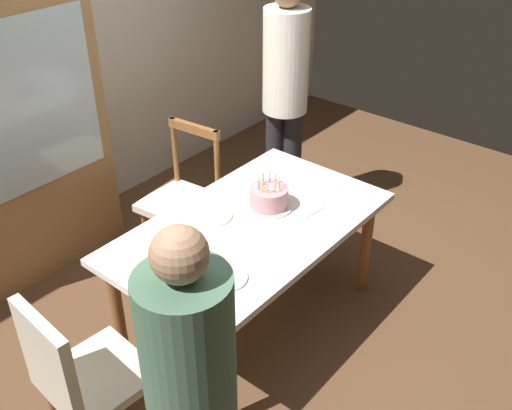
{
  "coord_description": "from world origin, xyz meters",
  "views": [
    {
      "loc": [
        -2.1,
        -1.77,
        2.62
      ],
      "look_at": [
        0.05,
        0.0,
        0.83
      ],
      "focal_mm": 42.18,
      "sensor_mm": 36.0,
      "label": 1
    }
  ],
  "objects_px": {
    "birthday_cake": "(269,198)",
    "person_guest": "(285,89)",
    "chair_upholstered": "(78,376)",
    "person_celebrant": "(191,395)",
    "plate_far_side": "(213,216)",
    "plate_near_celebrant": "(225,278)",
    "china_cabinet": "(15,135)",
    "dining_table": "(250,237)",
    "chair_spindle_back": "(182,200)"
  },
  "relations": [
    {
      "from": "birthday_cake",
      "to": "person_guest",
      "type": "xyz_separation_m",
      "value": [
        0.91,
        0.58,
        0.23
      ]
    },
    {
      "from": "chair_upholstered",
      "to": "person_celebrant",
      "type": "relative_size",
      "value": 0.58
    },
    {
      "from": "plate_far_side",
      "to": "person_celebrant",
      "type": "distance_m",
      "value": 1.44
    },
    {
      "from": "plate_near_celebrant",
      "to": "chair_upholstered",
      "type": "height_order",
      "value": "chair_upholstered"
    },
    {
      "from": "birthday_cake",
      "to": "plate_far_side",
      "type": "bearing_deg",
      "value": 147.59
    },
    {
      "from": "birthday_cake",
      "to": "plate_near_celebrant",
      "type": "distance_m",
      "value": 0.69
    },
    {
      "from": "china_cabinet",
      "to": "person_guest",
      "type": "bearing_deg",
      "value": -31.57
    },
    {
      "from": "plate_near_celebrant",
      "to": "china_cabinet",
      "type": "relative_size",
      "value": 0.12
    },
    {
      "from": "dining_table",
      "to": "chair_upholstered",
      "type": "xyz_separation_m",
      "value": [
        -1.19,
        0.01,
        -0.11
      ]
    },
    {
      "from": "dining_table",
      "to": "china_cabinet",
      "type": "distance_m",
      "value": 1.65
    },
    {
      "from": "plate_near_celebrant",
      "to": "person_celebrant",
      "type": "height_order",
      "value": "person_celebrant"
    },
    {
      "from": "dining_table",
      "to": "chair_upholstered",
      "type": "distance_m",
      "value": 1.19
    },
    {
      "from": "plate_near_celebrant",
      "to": "person_celebrant",
      "type": "relative_size",
      "value": 0.13
    },
    {
      "from": "plate_near_celebrant",
      "to": "chair_spindle_back",
      "type": "height_order",
      "value": "chair_spindle_back"
    },
    {
      "from": "plate_near_celebrant",
      "to": "dining_table",
      "type": "bearing_deg",
      "value": 25.44
    },
    {
      "from": "birthday_cake",
      "to": "person_celebrant",
      "type": "relative_size",
      "value": 0.17
    },
    {
      "from": "person_guest",
      "to": "chair_upholstered",
      "type": "bearing_deg",
      "value": -165.31
    },
    {
      "from": "dining_table",
      "to": "person_guest",
      "type": "relative_size",
      "value": 0.9
    },
    {
      "from": "plate_near_celebrant",
      "to": "plate_far_side",
      "type": "distance_m",
      "value": 0.55
    },
    {
      "from": "dining_table",
      "to": "chair_spindle_back",
      "type": "distance_m",
      "value": 0.84
    },
    {
      "from": "birthday_cake",
      "to": "chair_spindle_back",
      "type": "relative_size",
      "value": 0.29
    },
    {
      "from": "dining_table",
      "to": "plate_near_celebrant",
      "type": "bearing_deg",
      "value": -154.56
    },
    {
      "from": "person_guest",
      "to": "china_cabinet",
      "type": "bearing_deg",
      "value": 148.43
    },
    {
      "from": "birthday_cake",
      "to": "chair_spindle_back",
      "type": "height_order",
      "value": "chair_spindle_back"
    },
    {
      "from": "person_celebrant",
      "to": "chair_upholstered",
      "type": "bearing_deg",
      "value": 91.94
    },
    {
      "from": "dining_table",
      "to": "china_cabinet",
      "type": "relative_size",
      "value": 0.84
    },
    {
      "from": "plate_far_side",
      "to": "chair_upholstered",
      "type": "relative_size",
      "value": 0.23
    },
    {
      "from": "china_cabinet",
      "to": "dining_table",
      "type": "bearing_deg",
      "value": -74.4
    },
    {
      "from": "chair_upholstered",
      "to": "person_guest",
      "type": "bearing_deg",
      "value": 14.69
    },
    {
      "from": "china_cabinet",
      "to": "plate_near_celebrant",
      "type": "bearing_deg",
      "value": -90.14
    },
    {
      "from": "chair_upholstered",
      "to": "china_cabinet",
      "type": "bearing_deg",
      "value": 64.12
    },
    {
      "from": "plate_near_celebrant",
      "to": "chair_upholstered",
      "type": "bearing_deg",
      "value": 163.96
    },
    {
      "from": "plate_near_celebrant",
      "to": "chair_spindle_back",
      "type": "distance_m",
      "value": 1.23
    },
    {
      "from": "birthday_cake",
      "to": "plate_far_side",
      "type": "xyz_separation_m",
      "value": [
        -0.28,
        0.18,
        -0.06
      ]
    },
    {
      "from": "chair_upholstered",
      "to": "person_celebrant",
      "type": "bearing_deg",
      "value": -88.06
    },
    {
      "from": "dining_table",
      "to": "chair_spindle_back",
      "type": "bearing_deg",
      "value": 74.37
    },
    {
      "from": "plate_far_side",
      "to": "chair_upholstered",
      "type": "xyz_separation_m",
      "value": [
        -1.11,
        -0.2,
        -0.2
      ]
    },
    {
      "from": "dining_table",
      "to": "birthday_cake",
      "type": "height_order",
      "value": "birthday_cake"
    },
    {
      "from": "plate_far_side",
      "to": "person_guest",
      "type": "distance_m",
      "value": 1.29
    },
    {
      "from": "plate_near_celebrant",
      "to": "chair_upholstered",
      "type": "xyz_separation_m",
      "value": [
        -0.75,
        0.22,
        -0.2
      ]
    },
    {
      "from": "plate_far_side",
      "to": "chair_spindle_back",
      "type": "relative_size",
      "value": 0.23
    },
    {
      "from": "birthday_cake",
      "to": "person_guest",
      "type": "distance_m",
      "value": 1.1
    },
    {
      "from": "person_guest",
      "to": "plate_near_celebrant",
      "type": "bearing_deg",
      "value": -152.17
    },
    {
      "from": "person_celebrant",
      "to": "china_cabinet",
      "type": "relative_size",
      "value": 0.86
    },
    {
      "from": "plate_near_celebrant",
      "to": "china_cabinet",
      "type": "bearing_deg",
      "value": 89.86
    },
    {
      "from": "dining_table",
      "to": "plate_far_side",
      "type": "distance_m",
      "value": 0.24
    },
    {
      "from": "chair_spindle_back",
      "to": "chair_upholstered",
      "type": "distance_m",
      "value": 1.61
    },
    {
      "from": "birthday_cake",
      "to": "chair_spindle_back",
      "type": "xyz_separation_m",
      "value": [
        0.02,
        0.76,
        -0.33
      ]
    },
    {
      "from": "plate_near_celebrant",
      "to": "person_guest",
      "type": "height_order",
      "value": "person_guest"
    },
    {
      "from": "chair_upholstered",
      "to": "person_celebrant",
      "type": "distance_m",
      "value": 0.82
    }
  ]
}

